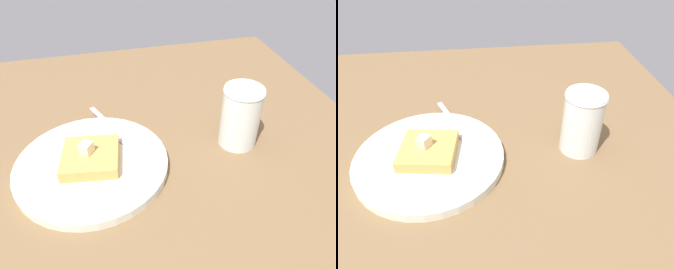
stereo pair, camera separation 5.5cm
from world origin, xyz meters
The scene contains 6 objects.
table_surface centered at (0.00, 0.00, 1.36)cm, with size 102.43×102.43×2.73cm, color brown.
plate centered at (-1.47, 4.54, 3.65)cm, with size 25.34×25.34×1.58cm.
toast_slice_center centered at (-1.47, 4.54, 5.32)cm, with size 9.06×9.04×2.02cm, color tan.
butter_pat_primary centered at (-1.86, 4.62, 7.29)cm, with size 1.94×1.75×1.94cm, color beige.
fork centered at (3.25, 12.14, 4.49)cm, with size 7.75×15.23×0.36cm.
syrup_jar centered at (24.89, 5.35, 7.78)cm, with size 7.03×7.03×11.29cm.
Camera 1 is at (1.15, -37.05, 41.46)cm, focal length 35.00 mm.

